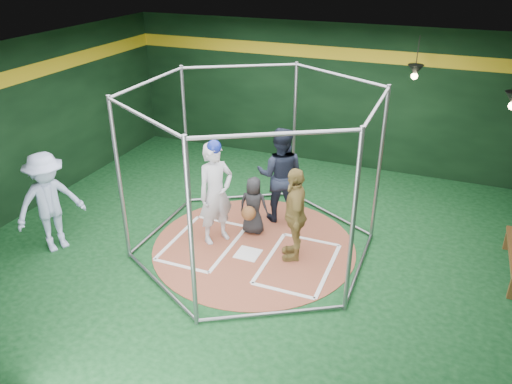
% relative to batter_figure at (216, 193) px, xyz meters
% --- Properties ---
extents(room_shell, '(10.10, 9.10, 3.53)m').
position_rel_batter_figure_xyz_m(room_shell, '(0.74, 0.05, 0.74)').
color(room_shell, '#0B3214').
rests_on(room_shell, ground).
extents(clay_disc, '(3.80, 3.80, 0.01)m').
position_rel_batter_figure_xyz_m(clay_disc, '(0.74, 0.04, -1.01)').
color(clay_disc, '#964D36').
rests_on(clay_disc, ground).
extents(home_plate, '(0.43, 0.43, 0.01)m').
position_rel_batter_figure_xyz_m(home_plate, '(0.74, -0.26, -1.00)').
color(home_plate, white).
rests_on(home_plate, clay_disc).
extents(batter_box_left, '(1.17, 1.77, 0.01)m').
position_rel_batter_figure_xyz_m(batter_box_left, '(-0.21, -0.21, -1.00)').
color(batter_box_left, white).
rests_on(batter_box_left, clay_disc).
extents(batter_box_right, '(1.17, 1.77, 0.01)m').
position_rel_batter_figure_xyz_m(batter_box_right, '(1.69, -0.21, -1.00)').
color(batter_box_right, white).
rests_on(batter_box_right, clay_disc).
extents(batting_cage, '(4.05, 4.67, 3.00)m').
position_rel_batter_figure_xyz_m(batting_cage, '(0.74, 0.04, 0.48)').
color(batting_cage, gray).
rests_on(batting_cage, ground).
extents(pendant_lamp_near, '(0.34, 0.34, 0.90)m').
position_rel_batter_figure_xyz_m(pendant_lamp_near, '(2.94, 3.64, 1.72)').
color(pendant_lamp_near, black).
rests_on(pendant_lamp_near, room_shell).
extents(batter_figure, '(0.78, 0.86, 2.03)m').
position_rel_batter_figure_xyz_m(batter_figure, '(0.00, 0.00, 0.00)').
color(batter_figure, '#BCBBC2').
rests_on(batter_figure, clay_disc).
extents(visitor_leopard, '(0.75, 1.11, 1.74)m').
position_rel_batter_figure_xyz_m(visitor_leopard, '(1.53, -0.00, -0.13)').
color(visitor_leopard, tan).
rests_on(visitor_leopard, clay_disc).
extents(catcher_figure, '(0.60, 0.60, 1.16)m').
position_rel_batter_figure_xyz_m(catcher_figure, '(0.54, 0.51, -0.43)').
color(catcher_figure, black).
rests_on(catcher_figure, clay_disc).
extents(umpire, '(1.09, 0.92, 1.97)m').
position_rel_batter_figure_xyz_m(umpire, '(0.83, 1.23, -0.02)').
color(umpire, black).
rests_on(umpire, clay_disc).
extents(bystander_blue, '(1.19, 1.42, 1.91)m').
position_rel_batter_figure_xyz_m(bystander_blue, '(-2.67, -1.36, -0.06)').
color(bystander_blue, '#ADBDE5').
rests_on(bystander_blue, ground).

